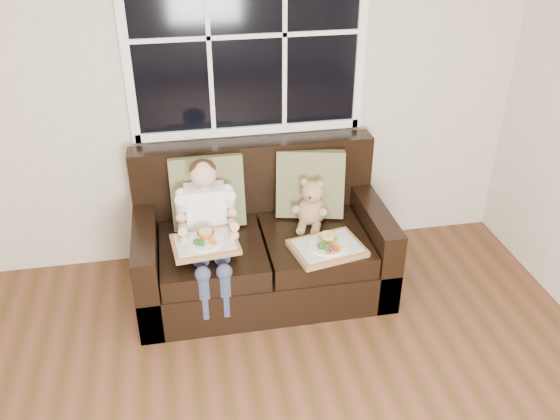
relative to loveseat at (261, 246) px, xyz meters
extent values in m
cube|color=beige|center=(-0.28, 0.48, 1.04)|extent=(4.50, 0.02, 2.70)
cube|color=black|center=(0.00, 0.47, 1.34)|extent=(1.50, 0.02, 1.25)
cube|color=white|center=(0.00, 0.45, 0.69)|extent=(1.58, 0.04, 0.06)
cube|color=white|center=(-0.78, 0.45, 1.34)|extent=(0.06, 0.04, 1.37)
cube|color=white|center=(0.78, 0.45, 1.34)|extent=(0.06, 0.04, 1.37)
cube|color=white|center=(0.00, 0.45, 1.34)|extent=(1.50, 0.03, 0.03)
cube|color=black|center=(0.00, -0.07, -0.16)|extent=(1.70, 0.90, 0.30)
cube|color=black|center=(-0.78, -0.07, -0.01)|extent=(0.15, 0.90, 0.60)
cube|color=black|center=(0.77, -0.07, -0.01)|extent=(0.15, 0.90, 0.60)
cube|color=black|center=(0.00, 0.31, 0.32)|extent=(1.70, 0.18, 0.66)
cube|color=black|center=(-0.35, -0.15, 0.07)|extent=(0.68, 0.72, 0.15)
cube|color=black|center=(0.35, -0.15, 0.07)|extent=(0.68, 0.72, 0.15)
cube|color=brown|center=(-0.34, 0.15, 0.39)|extent=(0.49, 0.23, 0.51)
cube|color=brown|center=(0.38, 0.15, 0.38)|extent=(0.51, 0.31, 0.49)
cube|color=white|center=(-0.37, -0.02, 0.33)|extent=(0.26, 0.16, 0.36)
sphere|color=tan|center=(-0.37, -0.03, 0.61)|extent=(0.17, 0.17, 0.17)
ellipsoid|color=#361E11|center=(-0.37, -0.01, 0.64)|extent=(0.17, 0.17, 0.12)
cylinder|color=#2F3852|center=(-0.43, -0.22, 0.19)|extent=(0.10, 0.32, 0.10)
cylinder|color=#2F3852|center=(-0.30, -0.22, 0.19)|extent=(0.10, 0.32, 0.10)
cylinder|color=#2F3852|center=(-0.43, -0.48, -0.01)|extent=(0.09, 0.09, 0.30)
cylinder|color=#2F3852|center=(-0.30, -0.48, -0.01)|extent=(0.09, 0.09, 0.30)
cylinder|color=tan|center=(-0.52, -0.14, 0.37)|extent=(0.07, 0.32, 0.25)
cylinder|color=tan|center=(-0.21, -0.14, 0.37)|extent=(0.07, 0.32, 0.25)
ellipsoid|color=tan|center=(0.36, 0.02, 0.23)|extent=(0.25, 0.24, 0.21)
sphere|color=tan|center=(0.36, 0.01, 0.39)|extent=(0.20, 0.20, 0.15)
sphere|color=tan|center=(0.30, 0.01, 0.46)|extent=(0.05, 0.05, 0.05)
sphere|color=tan|center=(0.41, 0.01, 0.46)|extent=(0.05, 0.05, 0.05)
sphere|color=tan|center=(0.36, -0.05, 0.38)|extent=(0.06, 0.06, 0.06)
sphere|color=black|center=(0.36, -0.08, 0.39)|extent=(0.02, 0.02, 0.02)
cylinder|color=tan|center=(0.31, -0.10, 0.17)|extent=(0.10, 0.13, 0.06)
cylinder|color=tan|center=(0.41, -0.10, 0.17)|extent=(0.10, 0.13, 0.06)
cube|color=#9A7B45|center=(-0.40, -0.29, 0.25)|extent=(0.44, 0.35, 0.03)
cube|color=beige|center=(-0.40, -0.29, 0.27)|extent=(0.38, 0.30, 0.01)
cylinder|color=white|center=(-0.40, -0.30, 0.28)|extent=(0.23, 0.23, 0.01)
imported|color=orange|center=(-0.39, -0.26, 0.31)|extent=(0.12, 0.12, 0.04)
cylinder|color=#DCC278|center=(-0.39, -0.26, 0.31)|extent=(0.09, 0.09, 0.02)
ellipsoid|color=#2A561B|center=(-0.45, -0.34, 0.31)|extent=(0.04, 0.04, 0.04)
ellipsoid|color=#2A561B|center=(-0.42, -0.36, 0.31)|extent=(0.04, 0.04, 0.04)
cylinder|color=orange|center=(-0.35, -0.35, 0.30)|extent=(0.04, 0.06, 0.02)
cube|color=#9A7B45|center=(0.38, -0.34, 0.16)|extent=(0.50, 0.42, 0.04)
cube|color=beige|center=(0.38, -0.34, 0.18)|extent=(0.44, 0.36, 0.01)
cylinder|color=white|center=(0.38, -0.35, 0.19)|extent=(0.25, 0.25, 0.02)
imported|color=yellow|center=(0.39, -0.30, 0.22)|extent=(0.15, 0.15, 0.03)
cylinder|color=#DCC278|center=(0.39, -0.30, 0.22)|extent=(0.10, 0.10, 0.02)
ellipsoid|color=#2A561B|center=(0.32, -0.39, 0.22)|extent=(0.05, 0.05, 0.04)
ellipsoid|color=#2A561B|center=(0.35, -0.41, 0.22)|extent=(0.05, 0.05, 0.04)
cylinder|color=orange|center=(0.43, -0.40, 0.21)|extent=(0.05, 0.07, 0.02)
cylinder|color=#9B4C32|center=(0.38, -0.42, 0.21)|extent=(0.03, 0.09, 0.02)
camera|label=1|loc=(-0.51, -3.41, 2.29)|focal=38.00mm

